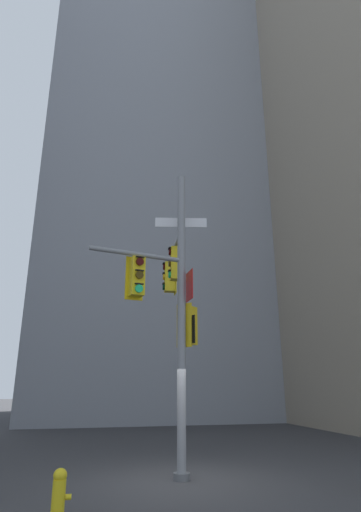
{
  "coord_description": "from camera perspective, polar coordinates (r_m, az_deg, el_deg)",
  "views": [
    {
      "loc": [
        -2.47,
        -10.25,
        2.13
      ],
      "look_at": [
        0.12,
        0.6,
        5.68
      ],
      "focal_mm": 28.37,
      "sensor_mm": 36.0,
      "label": 1
    }
  ],
  "objects": [
    {
      "name": "building_mid_block",
      "position": [
        40.42,
        -3.44,
        20.66
      ],
      "size": [
        16.73,
        16.73,
        54.34
      ],
      "primitive_type": "cube",
      "color": "#9399A3",
      "rests_on": "ground"
    },
    {
      "name": "signal_pole_assembly",
      "position": [
        11.27,
        -1.08,
        -5.48
      ],
      "size": [
        3.3,
        3.52,
        7.89
      ],
      "color": "gray",
      "rests_on": "ground"
    },
    {
      "name": "ground",
      "position": [
        10.75,
        0.15,
        -29.09
      ],
      "size": [
        120.0,
        120.0,
        0.0
      ],
      "primitive_type": "plane",
      "color": "#38383A"
    },
    {
      "name": "fire_hydrant",
      "position": [
        8.1,
        -16.76,
        -29.3
      ],
      "size": [
        0.33,
        0.23,
        0.78
      ],
      "color": "yellow",
      "rests_on": "ground"
    }
  ]
}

